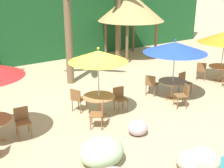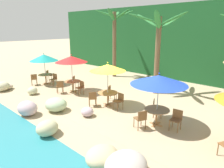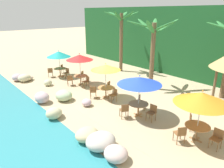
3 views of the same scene
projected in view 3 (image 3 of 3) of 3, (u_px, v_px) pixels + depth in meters
The scene contains 31 objects.
ground_plane at pixel (106, 97), 14.49m from camera, with size 120.00×120.00×0.00m, color tan.
terrace_deck at pixel (106, 97), 14.48m from camera, with size 18.00×5.20×0.01m.
foliage_backdrop at pixel (183, 42), 19.04m from camera, with size 28.00×2.40×6.00m.
rock_seawall at pixel (63, 108), 12.18m from camera, with size 16.67×3.02×0.72m.
umbrella_teal at pixel (59, 54), 18.52m from camera, with size 2.09×2.09×2.38m.
dining_table_teal at pixel (60, 70), 18.98m from camera, with size 1.10×1.10×0.74m.
chair_teal_seaward at pixel (67, 72), 18.54m from camera, with size 0.47×0.48×0.87m.
chair_teal_inland at pixel (63, 68), 19.82m from camera, with size 0.60×0.59×0.87m.
chair_teal_left at pixel (50, 72), 18.68m from camera, with size 0.56×0.55×0.87m.
umbrella_red at pixel (80, 57), 16.29m from camera, with size 2.10×2.10×2.53m.
dining_table_red at pixel (81, 77), 16.81m from camera, with size 1.10×1.10×0.74m.
chair_red_seaward at pixel (87, 81), 16.23m from camera, with size 0.46×0.47×0.87m.
chair_red_inland at pixel (84, 75), 17.64m from camera, with size 0.59×0.59×0.87m.
chair_red_left at pixel (70, 80), 16.54m from camera, with size 0.56×0.56×0.87m.
umbrella_yellow at pixel (106, 67), 13.73m from camera, with size 1.95×1.95×2.42m.
dining_table_yellow at pixel (106, 89), 14.22m from camera, with size 1.10×1.10×0.74m.
chair_yellow_seaward at pixel (114, 94), 13.62m from camera, with size 0.47×0.48×0.87m.
chair_yellow_inland at pixel (110, 86), 15.02m from camera, with size 0.56×0.56×0.87m.
chair_yellow_left at pixel (93, 91), 14.13m from camera, with size 0.59×0.59×0.87m.
umbrella_blue at pixel (140, 81), 11.26m from camera, with size 2.41×2.41×2.38m.
dining_table_blue at pixel (138, 106), 11.73m from camera, with size 1.10×1.10×0.74m.
chair_blue_seaward at pixel (152, 111), 11.26m from camera, with size 0.46×0.46×0.87m.
chair_blue_inland at pixel (141, 101), 12.54m from camera, with size 0.57×0.57×0.87m.
chair_blue_left at pixel (124, 110), 11.46m from camera, with size 0.56×0.56×0.87m.
umbrella_orange at pixel (202, 98), 8.98m from camera, with size 2.36×2.36×2.44m.
dining_table_orange at pixel (197, 128), 9.46m from camera, with size 1.10×1.10×0.74m.
chair_orange_seaward at pixel (217, 137), 8.95m from camera, with size 0.43×0.43×0.87m.
chair_orange_inland at pixel (193, 121), 10.29m from camera, with size 0.59×0.59×0.87m.
chair_orange_left at pixel (181, 133), 9.25m from camera, with size 0.58×0.58×0.87m.
palm_tree_nearest at pixel (121, 31), 19.66m from camera, with size 3.22×3.01×5.65m.
palm_tree_second at pixel (153, 42), 15.00m from camera, with size 3.83×3.57×5.11m.
Camera 3 is at (10.47, -8.38, 5.56)m, focal length 33.92 mm.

